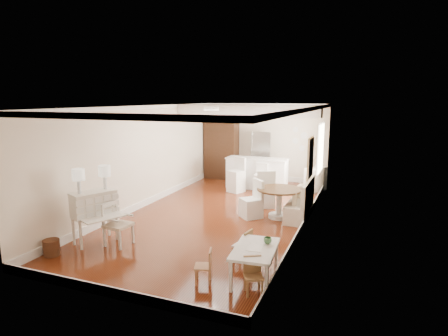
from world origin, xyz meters
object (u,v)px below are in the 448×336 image
Objects in this scene: breakfast_counter at (257,173)px; wicker_basket at (51,248)px; slip_chair_near at (251,199)px; fridge at (271,158)px; secretary_bureau at (95,217)px; kids_chair_c at (254,276)px; kids_chair_b at (242,245)px; pantry_cabinet at (222,148)px; gustavian_armchair at (118,224)px; bar_stool_left at (236,175)px; kids_table at (255,264)px; bar_stool_right at (261,178)px; sideboard at (315,179)px; kids_chair_a at (203,266)px; dining_table at (279,203)px; slip_chair_far at (265,188)px.

wicker_basket is at bearing -107.76° from breakfast_counter.
fridge reaches higher than slip_chair_near.
secretary_bureau is 1.88× the size of kids_chair_c.
kids_chair_b is 7.40m from pantry_cabinet.
bar_stool_left is (0.77, 5.08, 0.11)m from gustavian_armchair.
secretary_bureau reaches higher than kids_table.
bar_stool_right is (1.53, 5.31, 0.02)m from gustavian_armchair.
pantry_cabinet reaches higher than slip_chair_near.
gustavian_armchair is at bearing 136.77° from kids_chair_c.
gustavian_armchair is 6.88m from sideboard.
pantry_cabinet reaches higher than secretary_bureau.
secretary_bureau reaches higher than kids_chair_a.
gustavian_armchair is 1.52× the size of kids_chair_c.
breakfast_counter is 0.57m from bar_stool_right.
gustavian_armchair is 0.79× the size of kids_table.
kids_chair_a is 0.88m from kids_chair_c.
fridge reaches higher than sideboard.
kids_chair_a is 0.52× the size of dining_table.
sideboard reaches higher than kids_chair_c.
bar_stool_left reaches higher than slip_chair_near.
kids_chair_b is 2.74m from dining_table.
secretary_bureau is at bearing 100.59° from gustavian_armchair.
wicker_basket is at bearing -88.05° from secretary_bureau.
sideboard is at bearing -173.67° from kids_chair_b.
kids_chair_b is at bearing 124.59° from kids_table.
kids_table is (3.06, -0.42, -0.17)m from gustavian_armchair.
kids_chair_c is at bearing -77.51° from fridge.
pantry_cabinet is at bearing -178.42° from kids_chair_a.
pantry_cabinet reaches higher than kids_chair_c.
bar_stool_left reaches higher than sideboard.
pantry_cabinet is 1.28× the size of fridge.
secretary_bureau is 7.20m from sideboard.
kids_chair_c is (0.88, -0.05, 0.01)m from kids_chair_a.
fridge is (-1.17, 6.65, 0.59)m from kids_chair_b.
kids_chair_a is 1.08m from kids_chair_b.
fridge is at bearing -0.90° from pantry_cabinet.
dining_table is 1.01× the size of bar_stool_left.
kids_chair_c is (0.11, -0.45, 0.01)m from kids_table.
breakfast_counter is at bearing -145.96° from sideboard.
bar_stool_left is at bearing -55.95° from pantry_cabinet.
bar_stool_right is (-1.64, 6.19, 0.17)m from kids_chair_c.
kids_chair_c is 0.56× the size of slip_chair_far.
slip_chair_near is (-1.16, 3.62, 0.19)m from kids_chair_c.
slip_chair_near reaches higher than kids_table.
kids_chair_b is 0.76× the size of sideboard.
kids_chair_a is (2.29, -0.83, -0.16)m from gustavian_armchair.
kids_chair_c is at bearing -27.78° from slip_chair_near.
dining_table is (3.23, 3.00, -0.17)m from secretary_bureau.
sideboard is at bearing 47.07° from bar_stool_left.
dining_table is at bearing 67.30° from secretary_bureau.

